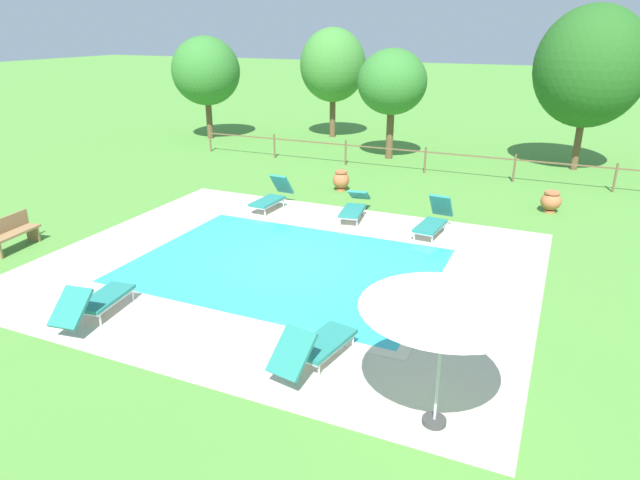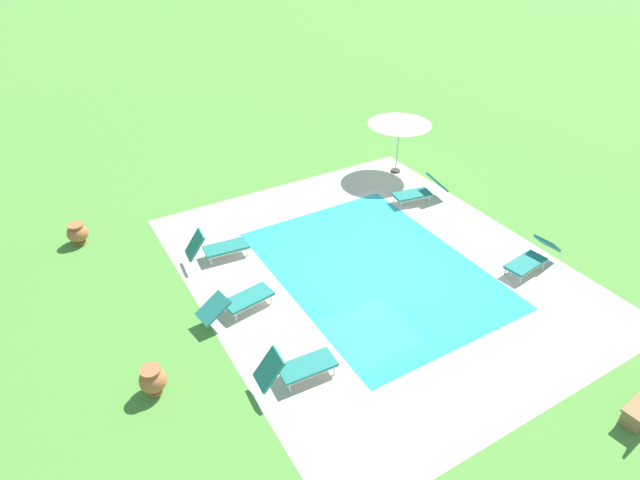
{
  "view_description": "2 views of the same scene",
  "coord_description": "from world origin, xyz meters",
  "px_view_note": "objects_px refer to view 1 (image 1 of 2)",
  "views": [
    {
      "loc": [
        5.89,
        -11.18,
        5.52
      ],
      "look_at": [
        0.71,
        0.5,
        0.6
      ],
      "focal_mm": 31.37,
      "sensor_mm": 36.0,
      "label": 1
    },
    {
      "loc": [
        -9.75,
        7.57,
        9.25
      ],
      "look_at": [
        1.42,
        1.0,
        0.52
      ],
      "focal_mm": 29.74,
      "sensor_mm": 36.0,
      "label": 2
    }
  ],
  "objects_px": {
    "sun_lounger_north_far": "(433,220)",
    "sun_lounger_north_end": "(96,301)",
    "sun_lounger_north_near_steps": "(354,206)",
    "terracotta_urn_near_fence": "(341,180)",
    "tree_east_mid": "(333,65)",
    "tree_west_mid": "(590,67)",
    "patio_umbrella_open_foreground": "(445,297)",
    "terracotta_urn_by_tree": "(551,201)",
    "wooden_bench_lawn_side": "(11,232)",
    "sun_lounger_north_mid": "(316,345)",
    "sun_lounger_south_near_corner": "(272,196)",
    "tree_centre": "(392,82)",
    "tree_far_west": "(206,71)"
  },
  "relations": [
    {
      "from": "terracotta_urn_near_fence",
      "to": "terracotta_urn_by_tree",
      "type": "distance_m",
      "value": 6.96
    },
    {
      "from": "sun_lounger_north_mid",
      "to": "wooden_bench_lawn_side",
      "type": "relative_size",
      "value": 1.31
    },
    {
      "from": "sun_lounger_north_far",
      "to": "tree_east_mid",
      "type": "distance_m",
      "value": 15.3
    },
    {
      "from": "sun_lounger_north_near_steps",
      "to": "wooden_bench_lawn_side",
      "type": "height_order",
      "value": "wooden_bench_lawn_side"
    },
    {
      "from": "tree_east_mid",
      "to": "sun_lounger_north_mid",
      "type": "bearing_deg",
      "value": -68.05
    },
    {
      "from": "sun_lounger_north_near_steps",
      "to": "terracotta_urn_near_fence",
      "type": "relative_size",
      "value": 2.95
    },
    {
      "from": "sun_lounger_north_mid",
      "to": "sun_lounger_south_near_corner",
      "type": "xyz_separation_m",
      "value": [
        -4.95,
        7.54,
        0.01
      ]
    },
    {
      "from": "patio_umbrella_open_foreground",
      "to": "sun_lounger_north_end",
      "type": "bearing_deg",
      "value": 176.42
    },
    {
      "from": "sun_lounger_north_near_steps",
      "to": "sun_lounger_north_mid",
      "type": "bearing_deg",
      "value": -74.13
    },
    {
      "from": "sun_lounger_south_near_corner",
      "to": "tree_west_mid",
      "type": "distance_m",
      "value": 13.53
    },
    {
      "from": "sun_lounger_north_far",
      "to": "sun_lounger_north_end",
      "type": "height_order",
      "value": "sun_lounger_north_far"
    },
    {
      "from": "terracotta_urn_near_fence",
      "to": "terracotta_urn_by_tree",
      "type": "relative_size",
      "value": 1.07
    },
    {
      "from": "sun_lounger_north_near_steps",
      "to": "sun_lounger_north_far",
      "type": "bearing_deg",
      "value": -9.26
    },
    {
      "from": "patio_umbrella_open_foreground",
      "to": "tree_west_mid",
      "type": "height_order",
      "value": "tree_west_mid"
    },
    {
      "from": "tree_far_west",
      "to": "patio_umbrella_open_foreground",
      "type": "bearing_deg",
      "value": -47.78
    },
    {
      "from": "sun_lounger_north_far",
      "to": "patio_umbrella_open_foreground",
      "type": "height_order",
      "value": "patio_umbrella_open_foreground"
    },
    {
      "from": "sun_lounger_north_near_steps",
      "to": "sun_lounger_south_near_corner",
      "type": "bearing_deg",
      "value": -175.73
    },
    {
      "from": "sun_lounger_north_end",
      "to": "patio_umbrella_open_foreground",
      "type": "xyz_separation_m",
      "value": [
        6.95,
        -0.43,
        1.72
      ]
    },
    {
      "from": "sun_lounger_north_near_steps",
      "to": "wooden_bench_lawn_side",
      "type": "distance_m",
      "value": 9.49
    },
    {
      "from": "tree_east_mid",
      "to": "wooden_bench_lawn_side",
      "type": "bearing_deg",
      "value": -94.84
    },
    {
      "from": "terracotta_urn_near_fence",
      "to": "sun_lounger_north_near_steps",
      "type": "bearing_deg",
      "value": -60.32
    },
    {
      "from": "terracotta_urn_by_tree",
      "to": "tree_centre",
      "type": "height_order",
      "value": "tree_centre"
    },
    {
      "from": "wooden_bench_lawn_side",
      "to": "terracotta_urn_by_tree",
      "type": "xyz_separation_m",
      "value": [
        12.76,
        9.05,
        -0.1
      ]
    },
    {
      "from": "sun_lounger_north_near_steps",
      "to": "terracotta_urn_by_tree",
      "type": "distance_m",
      "value": 6.22
    },
    {
      "from": "sun_lounger_north_near_steps",
      "to": "patio_umbrella_open_foreground",
      "type": "xyz_separation_m",
      "value": [
        4.44,
        -8.43,
        1.74
      ]
    },
    {
      "from": "patio_umbrella_open_foreground",
      "to": "terracotta_urn_by_tree",
      "type": "height_order",
      "value": "patio_umbrella_open_foreground"
    },
    {
      "from": "patio_umbrella_open_foreground",
      "to": "terracotta_urn_by_tree",
      "type": "distance_m",
      "value": 11.59
    },
    {
      "from": "sun_lounger_north_near_steps",
      "to": "sun_lounger_north_far",
      "type": "xyz_separation_m",
      "value": [
        2.53,
        -0.41,
        0.04
      ]
    },
    {
      "from": "patio_umbrella_open_foreground",
      "to": "terracotta_urn_by_tree",
      "type": "relative_size",
      "value": 3.5
    },
    {
      "from": "sun_lounger_north_end",
      "to": "tree_centre",
      "type": "bearing_deg",
      "value": 86.44
    },
    {
      "from": "tree_far_west",
      "to": "tree_west_mid",
      "type": "xyz_separation_m",
      "value": [
        17.51,
        0.31,
        0.65
      ]
    },
    {
      "from": "wooden_bench_lawn_side",
      "to": "terracotta_urn_near_fence",
      "type": "height_order",
      "value": "wooden_bench_lawn_side"
    },
    {
      "from": "sun_lounger_south_near_corner",
      "to": "tree_east_mid",
      "type": "height_order",
      "value": "tree_east_mid"
    },
    {
      "from": "sun_lounger_south_near_corner",
      "to": "wooden_bench_lawn_side",
      "type": "distance_m",
      "value": 7.42
    },
    {
      "from": "sun_lounger_north_near_steps",
      "to": "terracotta_urn_by_tree",
      "type": "bearing_deg",
      "value": 28.7
    },
    {
      "from": "sun_lounger_north_mid",
      "to": "tree_west_mid",
      "type": "relative_size",
      "value": 0.32
    },
    {
      "from": "wooden_bench_lawn_side",
      "to": "tree_east_mid",
      "type": "xyz_separation_m",
      "value": [
        1.53,
        18.1,
        3.16
      ]
    },
    {
      "from": "sun_lounger_north_mid",
      "to": "sun_lounger_south_near_corner",
      "type": "relative_size",
      "value": 1.08
    },
    {
      "from": "terracotta_urn_by_tree",
      "to": "tree_east_mid",
      "type": "xyz_separation_m",
      "value": [
        -11.23,
        9.05,
        3.26
      ]
    },
    {
      "from": "tree_east_mid",
      "to": "tree_west_mid",
      "type": "bearing_deg",
      "value": -12.53
    },
    {
      "from": "sun_lounger_north_mid",
      "to": "patio_umbrella_open_foreground",
      "type": "xyz_separation_m",
      "value": [
        2.24,
        -0.69,
        1.71
      ]
    },
    {
      "from": "sun_lounger_north_far",
      "to": "terracotta_urn_by_tree",
      "type": "xyz_separation_m",
      "value": [
        2.93,
        3.4,
        -0.03
      ]
    },
    {
      "from": "tree_centre",
      "to": "tree_west_mid",
      "type": "bearing_deg",
      "value": 8.21
    },
    {
      "from": "tree_far_west",
      "to": "sun_lounger_north_mid",
      "type": "bearing_deg",
      "value": -50.95
    },
    {
      "from": "terracotta_urn_near_fence",
      "to": "tree_centre",
      "type": "xyz_separation_m",
      "value": [
        0.0,
        5.69,
        2.87
      ]
    },
    {
      "from": "sun_lounger_north_near_steps",
      "to": "tree_west_mid",
      "type": "relative_size",
      "value": 0.34
    },
    {
      "from": "sun_lounger_north_end",
      "to": "tree_west_mid",
      "type": "height_order",
      "value": "tree_west_mid"
    },
    {
      "from": "sun_lounger_south_near_corner",
      "to": "patio_umbrella_open_foreground",
      "type": "xyz_separation_m",
      "value": [
        7.2,
        -8.22,
        1.7
      ]
    },
    {
      "from": "sun_lounger_south_near_corner",
      "to": "tree_centre",
      "type": "bearing_deg",
      "value": 81.6
    },
    {
      "from": "tree_far_west",
      "to": "sun_lounger_north_far",
      "type": "bearing_deg",
      "value": -34.21
    }
  ]
}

